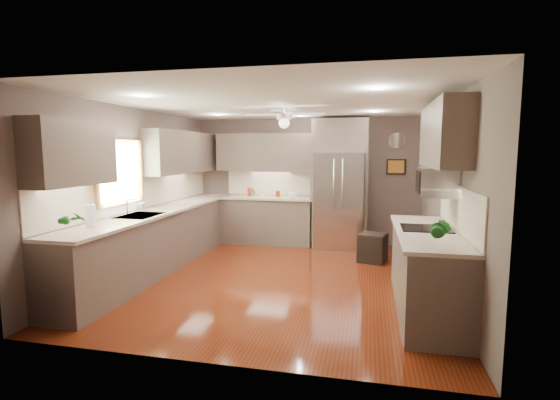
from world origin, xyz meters
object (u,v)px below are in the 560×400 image
at_px(canister_c, 262,192).
at_px(potted_plant_right, 441,230).
at_px(potted_plant_left, 73,219).
at_px(stool, 373,248).
at_px(soap_bottle, 142,206).
at_px(bowl, 293,196).
at_px(paper_towel, 91,216).
at_px(canister_a, 250,192).
at_px(canister_d, 278,194).
at_px(refrigerator, 340,186).
at_px(microwave, 436,182).
at_px(canister_b, 253,193).

height_order(canister_c, potted_plant_right, potted_plant_right).
bearing_deg(potted_plant_left, stool, 42.57).
relative_size(soap_bottle, potted_plant_left, 0.61).
bearing_deg(bowl, soap_bottle, -127.79).
bearing_deg(soap_bottle, paper_towel, -85.77).
relative_size(canister_c, potted_plant_left, 0.60).
bearing_deg(canister_a, potted_plant_right, -52.45).
height_order(canister_d, potted_plant_left, potted_plant_left).
relative_size(canister_c, refrigerator, 0.08).
distance_m(canister_d, paper_towel, 3.96).
height_order(potted_plant_right, paper_towel, potted_plant_right).
height_order(canister_a, microwave, microwave).
height_order(potted_plant_left, stool, potted_plant_left).
xyz_separation_m(potted_plant_left, stool, (3.28, 3.01, -0.86)).
distance_m(canister_c, bowl, 0.64).
bearing_deg(canister_b, canister_c, -12.49).
bearing_deg(refrigerator, potted_plant_left, -123.65).
bearing_deg(bowl, microwave, -50.52).
bearing_deg(bowl, canister_c, 177.95).
relative_size(canister_c, paper_towel, 0.63).
xyz_separation_m(bowl, microwave, (2.24, -2.73, 0.52)).
bearing_deg(soap_bottle, refrigerator, 40.54).
relative_size(soap_bottle, paper_towel, 0.64).
bearing_deg(bowl, canister_b, 175.53).
relative_size(canister_d, bowl, 0.66).
relative_size(canister_d, stool, 0.25).
xyz_separation_m(canister_a, microwave, (3.14, -2.81, 0.46)).
height_order(canister_c, potted_plant_left, potted_plant_left).
height_order(potted_plant_left, paper_towel, potted_plant_left).
height_order(canister_c, stool, canister_c).
relative_size(canister_b, paper_towel, 0.45).
xyz_separation_m(canister_a, refrigerator, (1.82, -0.10, 0.17)).
height_order(canister_b, potted_plant_left, potted_plant_left).
bearing_deg(paper_towel, soap_bottle, 94.23).
height_order(potted_plant_right, bowl, potted_plant_right).
distance_m(stool, paper_towel, 4.34).
relative_size(bowl, refrigerator, 0.08).
bearing_deg(canister_d, potted_plant_left, -109.49).
height_order(microwave, stool, microwave).
height_order(soap_bottle, refrigerator, refrigerator).
xyz_separation_m(canister_b, refrigerator, (1.74, -0.08, 0.18)).
xyz_separation_m(canister_c, potted_plant_right, (2.77, -3.88, 0.08)).
bearing_deg(paper_towel, canister_a, 77.10).
xyz_separation_m(bowl, paper_towel, (-1.76, -3.66, 0.12)).
relative_size(soap_bottle, potted_plant_right, 0.55).
bearing_deg(potted_plant_left, canister_b, 77.46).
height_order(canister_d, potted_plant_right, potted_plant_right).
distance_m(canister_b, canister_d, 0.52).
xyz_separation_m(canister_d, refrigerator, (1.22, -0.04, 0.19)).
bearing_deg(soap_bottle, canister_b, 67.24).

